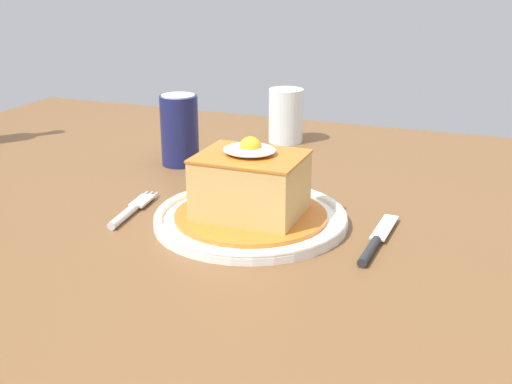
{
  "coord_description": "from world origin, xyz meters",
  "views": [
    {
      "loc": [
        0.38,
        -0.86,
        1.1
      ],
      "look_at": [
        0.07,
        -0.06,
        0.79
      ],
      "focal_mm": 46.18,
      "sensor_mm": 36.0,
      "label": 1
    }
  ],
  "objects_px": {
    "knife": "(374,244)",
    "soda_can": "(180,130)",
    "fork": "(129,211)",
    "drinking_glass": "(286,119)",
    "main_plate": "(251,218)"
  },
  "relations": [
    {
      "from": "knife",
      "to": "soda_can",
      "type": "bearing_deg",
      "value": 149.59
    },
    {
      "from": "main_plate",
      "to": "soda_can",
      "type": "relative_size",
      "value": 2.15
    },
    {
      "from": "fork",
      "to": "drinking_glass",
      "type": "relative_size",
      "value": 1.35
    },
    {
      "from": "main_plate",
      "to": "drinking_glass",
      "type": "relative_size",
      "value": 2.53
    },
    {
      "from": "main_plate",
      "to": "knife",
      "type": "distance_m",
      "value": 0.18
    },
    {
      "from": "fork",
      "to": "soda_can",
      "type": "distance_m",
      "value": 0.26
    },
    {
      "from": "main_plate",
      "to": "soda_can",
      "type": "distance_m",
      "value": 0.31
    },
    {
      "from": "soda_can",
      "to": "drinking_glass",
      "type": "xyz_separation_m",
      "value": [
        0.12,
        0.21,
        -0.02
      ]
    },
    {
      "from": "fork",
      "to": "knife",
      "type": "xyz_separation_m",
      "value": [
        0.35,
        0.01,
        0.0
      ]
    },
    {
      "from": "fork",
      "to": "drinking_glass",
      "type": "xyz_separation_m",
      "value": [
        0.08,
        0.45,
        0.04
      ]
    },
    {
      "from": "fork",
      "to": "soda_can",
      "type": "relative_size",
      "value": 1.14
    },
    {
      "from": "main_plate",
      "to": "soda_can",
      "type": "bearing_deg",
      "value": 135.79
    },
    {
      "from": "main_plate",
      "to": "soda_can",
      "type": "height_order",
      "value": "soda_can"
    },
    {
      "from": "fork",
      "to": "soda_can",
      "type": "bearing_deg",
      "value": 100.5
    },
    {
      "from": "soda_can",
      "to": "main_plate",
      "type": "bearing_deg",
      "value": -44.21
    }
  ]
}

